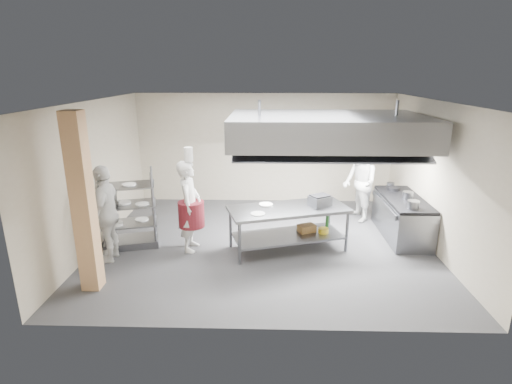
{
  "coord_description": "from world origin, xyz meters",
  "views": [
    {
      "loc": [
        0.06,
        -7.92,
        3.56
      ],
      "look_at": [
        -0.16,
        0.2,
        1.09
      ],
      "focal_mm": 28.0,
      "sensor_mm": 36.0,
      "label": 1
    }
  ],
  "objects_px": {
    "pass_rack": "(129,209)",
    "chef_line": "(360,183)",
    "chef_plating": "(107,213)",
    "island": "(288,229)",
    "cooking_range": "(402,218)",
    "stockpot": "(408,195)",
    "chef_head": "(190,206)",
    "griddle": "(320,201)"
  },
  "relations": [
    {
      "from": "pass_rack",
      "to": "chef_line",
      "type": "distance_m",
      "value": 5.39
    },
    {
      "from": "chef_plating",
      "to": "island",
      "type": "bearing_deg",
      "value": 99.09
    },
    {
      "from": "cooking_range",
      "to": "island",
      "type": "bearing_deg",
      "value": -163.29
    },
    {
      "from": "chef_line",
      "to": "stockpot",
      "type": "xyz_separation_m",
      "value": [
        0.81,
        -1.06,
        0.02
      ]
    },
    {
      "from": "chef_head",
      "to": "chef_plating",
      "type": "distance_m",
      "value": 1.58
    },
    {
      "from": "chef_head",
      "to": "chef_line",
      "type": "height_order",
      "value": "chef_line"
    },
    {
      "from": "cooking_range",
      "to": "chef_plating",
      "type": "distance_m",
      "value": 6.24
    },
    {
      "from": "chef_line",
      "to": "chef_plating",
      "type": "bearing_deg",
      "value": -79.35
    },
    {
      "from": "pass_rack",
      "to": "stockpot",
      "type": "height_order",
      "value": "pass_rack"
    },
    {
      "from": "chef_head",
      "to": "chef_line",
      "type": "xyz_separation_m",
      "value": [
        3.82,
        1.81,
        0.01
      ]
    },
    {
      "from": "cooking_range",
      "to": "pass_rack",
      "type": "bearing_deg",
      "value": -173.52
    },
    {
      "from": "pass_rack",
      "to": "cooking_range",
      "type": "xyz_separation_m",
      "value": [
        5.88,
        0.67,
        -0.4
      ]
    },
    {
      "from": "griddle",
      "to": "stockpot",
      "type": "relative_size",
      "value": 1.81
    },
    {
      "from": "griddle",
      "to": "chef_head",
      "type": "bearing_deg",
      "value": 153.23
    },
    {
      "from": "chef_plating",
      "to": "griddle",
      "type": "xyz_separation_m",
      "value": [
        4.16,
        0.71,
        0.06
      ]
    },
    {
      "from": "cooking_range",
      "to": "griddle",
      "type": "bearing_deg",
      "value": -162.52
    },
    {
      "from": "pass_rack",
      "to": "chef_head",
      "type": "relative_size",
      "value": 0.87
    },
    {
      "from": "pass_rack",
      "to": "stockpot",
      "type": "bearing_deg",
      "value": -9.32
    },
    {
      "from": "chef_head",
      "to": "stockpot",
      "type": "height_order",
      "value": "chef_head"
    },
    {
      "from": "island",
      "to": "cooking_range",
      "type": "height_order",
      "value": "island"
    },
    {
      "from": "cooking_range",
      "to": "chef_plating",
      "type": "bearing_deg",
      "value": -167.79
    },
    {
      "from": "island",
      "to": "chef_head",
      "type": "distance_m",
      "value": 2.06
    },
    {
      "from": "island",
      "to": "chef_line",
      "type": "xyz_separation_m",
      "value": [
        1.82,
        1.77,
        0.5
      ]
    },
    {
      "from": "island",
      "to": "chef_plating",
      "type": "bearing_deg",
      "value": 171.8
    },
    {
      "from": "chef_line",
      "to": "island",
      "type": "bearing_deg",
      "value": -58.55
    },
    {
      "from": "chef_head",
      "to": "stockpot",
      "type": "relative_size",
      "value": 8.34
    },
    {
      "from": "chef_line",
      "to": "stockpot",
      "type": "relative_size",
      "value": 8.46
    },
    {
      "from": "island",
      "to": "stockpot",
      "type": "relative_size",
      "value": 10.64
    },
    {
      "from": "pass_rack",
      "to": "stockpot",
      "type": "xyz_separation_m",
      "value": [
        5.93,
        0.61,
        0.16
      ]
    },
    {
      "from": "island",
      "to": "chef_plating",
      "type": "xyz_separation_m",
      "value": [
        -3.51,
        -0.54,
        0.5
      ]
    },
    {
      "from": "chef_line",
      "to": "griddle",
      "type": "relative_size",
      "value": 4.67
    },
    {
      "from": "chef_head",
      "to": "chef_plating",
      "type": "height_order",
      "value": "chef_plating"
    },
    {
      "from": "pass_rack",
      "to": "griddle",
      "type": "xyz_separation_m",
      "value": [
        3.96,
        0.06,
        0.19
      ]
    },
    {
      "from": "pass_rack",
      "to": "chef_line",
      "type": "bearing_deg",
      "value": 2.87
    },
    {
      "from": "island",
      "to": "pass_rack",
      "type": "bearing_deg",
      "value": 161.18
    },
    {
      "from": "island",
      "to": "chef_line",
      "type": "height_order",
      "value": "chef_line"
    },
    {
      "from": "cooking_range",
      "to": "stockpot",
      "type": "bearing_deg",
      "value": -49.69
    },
    {
      "from": "island",
      "to": "chef_head",
      "type": "height_order",
      "value": "chef_head"
    },
    {
      "from": "stockpot",
      "to": "pass_rack",
      "type": "bearing_deg",
      "value": -174.15
    },
    {
      "from": "pass_rack",
      "to": "chef_head",
      "type": "height_order",
      "value": "chef_head"
    },
    {
      "from": "stockpot",
      "to": "griddle",
      "type": "bearing_deg",
      "value": -164.58
    },
    {
      "from": "pass_rack",
      "to": "chef_line",
      "type": "height_order",
      "value": "chef_line"
    }
  ]
}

